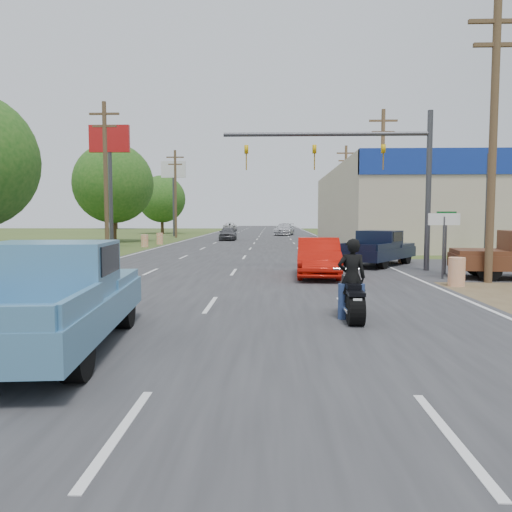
{
  "coord_description": "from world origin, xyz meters",
  "views": [
    {
      "loc": [
        1.67,
        -5.25,
        2.38
      ],
      "look_at": [
        1.21,
        8.57,
        1.3
      ],
      "focal_mm": 35.0,
      "sensor_mm": 36.0,
      "label": 1
    }
  ],
  "objects_px": {
    "motorcycle": "(352,299)",
    "rider": "(352,282)",
    "distant_car_grey": "(228,233)",
    "navy_pickup": "(379,248)",
    "distant_car_silver": "(284,229)",
    "distant_car_white": "(230,227)",
    "blue_pickup": "(53,295)",
    "red_convertible": "(318,258)"
  },
  "relations": [
    {
      "from": "motorcycle",
      "to": "rider",
      "type": "bearing_deg",
      "value": 90.0
    },
    {
      "from": "distant_car_grey",
      "to": "navy_pickup",
      "type": "bearing_deg",
      "value": -70.3
    },
    {
      "from": "distant_car_grey",
      "to": "distant_car_silver",
      "type": "relative_size",
      "value": 0.77
    },
    {
      "from": "rider",
      "to": "distant_car_silver",
      "type": "relative_size",
      "value": 0.33
    },
    {
      "from": "distant_car_grey",
      "to": "distant_car_silver",
      "type": "distance_m",
      "value": 15.66
    },
    {
      "from": "navy_pickup",
      "to": "rider",
      "type": "bearing_deg",
      "value": -70.82
    },
    {
      "from": "distant_car_silver",
      "to": "distant_car_grey",
      "type": "bearing_deg",
      "value": -103.37
    },
    {
      "from": "rider",
      "to": "distant_car_white",
      "type": "distance_m",
      "value": 74.22
    },
    {
      "from": "rider",
      "to": "navy_pickup",
      "type": "height_order",
      "value": "rider"
    },
    {
      "from": "rider",
      "to": "distant_car_white",
      "type": "xyz_separation_m",
      "value": [
        -9.16,
        73.66,
        -0.19
      ]
    },
    {
      "from": "blue_pickup",
      "to": "distant_car_white",
      "type": "xyz_separation_m",
      "value": [
        -3.38,
        76.38,
        -0.27
      ]
    },
    {
      "from": "motorcycle",
      "to": "distant_car_silver",
      "type": "bearing_deg",
      "value": 90.8
    },
    {
      "from": "red_convertible",
      "to": "distant_car_silver",
      "type": "bearing_deg",
      "value": 93.96
    },
    {
      "from": "motorcycle",
      "to": "distant_car_silver",
      "type": "height_order",
      "value": "distant_car_silver"
    },
    {
      "from": "motorcycle",
      "to": "red_convertible",
      "type": "bearing_deg",
      "value": 90.43
    },
    {
      "from": "rider",
      "to": "motorcycle",
      "type": "bearing_deg",
      "value": 90.0
    },
    {
      "from": "distant_car_white",
      "to": "distant_car_grey",
      "type": "bearing_deg",
      "value": 88.98
    },
    {
      "from": "red_convertible",
      "to": "blue_pickup",
      "type": "relative_size",
      "value": 0.77
    },
    {
      "from": "red_convertible",
      "to": "rider",
      "type": "xyz_separation_m",
      "value": [
        -0.0,
        -8.36,
        0.13
      ]
    },
    {
      "from": "distant_car_silver",
      "to": "distant_car_white",
      "type": "distance_m",
      "value": 21.72
    },
    {
      "from": "rider",
      "to": "distant_car_white",
      "type": "relative_size",
      "value": 0.35
    },
    {
      "from": "navy_pickup",
      "to": "distant_car_grey",
      "type": "xyz_separation_m",
      "value": [
        -9.84,
        26.21,
        -0.16
      ]
    },
    {
      "from": "red_convertible",
      "to": "distant_car_grey",
      "type": "distance_m",
      "value": 31.68
    },
    {
      "from": "blue_pickup",
      "to": "distant_car_silver",
      "type": "distance_m",
      "value": 56.8
    },
    {
      "from": "blue_pickup",
      "to": "navy_pickup",
      "type": "xyz_separation_m",
      "value": [
        9.21,
        15.89,
        -0.11
      ]
    },
    {
      "from": "rider",
      "to": "distant_car_grey",
      "type": "bearing_deg",
      "value": -80.31
    },
    {
      "from": "rider",
      "to": "blue_pickup",
      "type": "height_order",
      "value": "blue_pickup"
    },
    {
      "from": "navy_pickup",
      "to": "blue_pickup",
      "type": "bearing_deg",
      "value": -86.31
    },
    {
      "from": "rider",
      "to": "navy_pickup",
      "type": "distance_m",
      "value": 13.61
    },
    {
      "from": "blue_pickup",
      "to": "red_convertible",
      "type": "bearing_deg",
      "value": 56.62
    },
    {
      "from": "red_convertible",
      "to": "distant_car_silver",
      "type": "xyz_separation_m",
      "value": [
        -0.33,
        45.46,
        0.01
      ]
    },
    {
      "from": "red_convertible",
      "to": "rider",
      "type": "height_order",
      "value": "rider"
    },
    {
      "from": "navy_pickup",
      "to": "distant_car_silver",
      "type": "bearing_deg",
      "value": 129.06
    },
    {
      "from": "navy_pickup",
      "to": "distant_car_grey",
      "type": "relative_size",
      "value": 1.31
    },
    {
      "from": "rider",
      "to": "distant_car_silver",
      "type": "xyz_separation_m",
      "value": [
        -0.33,
        53.81,
        -0.11
      ]
    },
    {
      "from": "red_convertible",
      "to": "distant_car_white",
      "type": "bearing_deg",
      "value": 101.53
    },
    {
      "from": "motorcycle",
      "to": "blue_pickup",
      "type": "height_order",
      "value": "blue_pickup"
    },
    {
      "from": "distant_car_white",
      "to": "red_convertible",
      "type": "bearing_deg",
      "value": 92.37
    },
    {
      "from": "rider",
      "to": "distant_car_white",
      "type": "height_order",
      "value": "rider"
    },
    {
      "from": "motorcycle",
      "to": "distant_car_grey",
      "type": "relative_size",
      "value": 0.54
    },
    {
      "from": "red_convertible",
      "to": "distant_car_grey",
      "type": "relative_size",
      "value": 1.13
    },
    {
      "from": "distant_car_silver",
      "to": "rider",
      "type": "bearing_deg",
      "value": -80.19
    }
  ]
}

